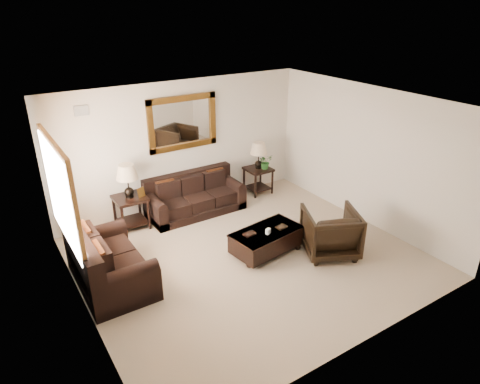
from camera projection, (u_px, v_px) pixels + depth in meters
room at (250, 187)px, 6.94m from camera, size 5.51×5.01×2.71m
window at (61, 194)px, 6.22m from camera, size 0.07×1.96×1.66m
mirror at (183, 123)px, 8.64m from camera, size 1.50×0.06×1.10m
air_vent at (81, 111)px, 7.49m from camera, size 0.25×0.02×0.18m
sofa at (194, 199)px, 9.00m from camera, size 2.00×0.87×0.82m
loveseat at (107, 265)px, 6.67m from camera, size 1.01×1.69×0.95m
end_table_left at (129, 187)px, 8.14m from camera, size 0.60×0.60×1.32m
end_table_right at (258, 160)px, 9.70m from camera, size 0.55×0.55×1.21m
coffee_table at (267, 239)px, 7.56m from camera, size 1.35×0.84×0.54m
armchair at (330, 230)px, 7.46m from camera, size 1.17×1.14×0.92m
potted_plant at (265, 163)px, 9.70m from camera, size 0.31×0.34×0.26m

